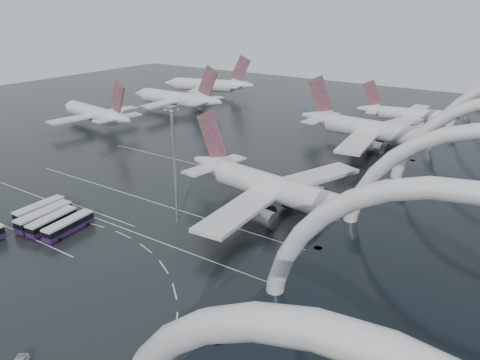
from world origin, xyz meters
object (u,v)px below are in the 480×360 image
Objects in this scene: jet_remote_mid at (177,99)px; floodlight_mast at (174,152)px; jet_remote_far at (210,85)px; bus_row_near_c at (52,222)px; gse_cart_belly_c at (242,217)px; bus_row_near_a at (40,210)px; bus_row_near_b at (44,217)px; gse_cart_belly_d at (369,226)px; airliner_gate_c at (418,116)px; airliner_gate_b at (381,132)px; jet_remote_west at (96,114)px; bus_row_near_d at (69,225)px; airliner_main at (283,192)px; gse_cart_belly_e at (321,201)px.

floodlight_mast reaches higher than jet_remote_mid.
jet_remote_far is 153.56m from bus_row_near_c.
jet_remote_far is at bearing 130.75° from gse_cart_belly_c.
gse_cart_belly_c is (11.02, 9.29, -15.85)m from floodlight_mast.
floodlight_mast is (28.25, 15.32, 14.89)m from bus_row_near_a.
bus_row_near_b is 71.46m from gse_cart_belly_d.
airliner_gate_c reaches higher than gse_cart_belly_c.
jet_remote_far is at bearing 163.66° from airliner_gate_b.
bus_row_near_c is at bearing -139.53° from floodlight_mast.
jet_remote_west is (-99.93, -35.96, -0.27)m from airliner_gate_b.
bus_row_near_d is (12.37, -1.32, -0.01)m from bus_row_near_a.
airliner_main reaches higher than gse_cart_belly_c.
bus_row_near_d is (69.79, -138.16, -3.84)m from jet_remote_far.
bus_row_near_b is at bearing -121.26° from airliner_gate_c.
bus_row_near_d is at bearing 99.55° from jet_remote_far.
bus_row_near_a is 0.47× the size of floodlight_mast.
gse_cart_belly_c is (31.47, 26.74, -0.94)m from bus_row_near_c.
jet_remote_far is 3.92× the size of bus_row_near_a.
jet_remote_mid reaches higher than airliner_gate_c.
airliner_main is 56.04m from bus_row_near_a.
airliner_gate_b reaches higher than bus_row_near_b.
jet_remote_west is 81.44m from bus_row_near_a.
airliner_main is 2.35× the size of floodlight_mast.
bus_row_near_b is at bearing 96.79° from jet_remote_far.
bus_row_near_c is 68.82m from gse_cart_belly_d.
jet_remote_mid reaches higher than gse_cart_belly_e.
jet_remote_far reaches higher than bus_row_near_a.
bus_row_near_c is at bearing -108.32° from bus_row_near_a.
jet_remote_far is 3.94× the size of bus_row_near_c.
airliner_main reaches higher than bus_row_near_c.
floodlight_mast is 45.08m from gse_cart_belly_d.
gse_cart_belly_c is 1.05× the size of gse_cart_belly_e.
airliner_main is at bearing -169.99° from gse_cart_belly_d.
airliner_gate_b is at bearing 176.82° from jet_remote_mid.
jet_remote_mid is at bearing 149.64° from gse_cart_belly_e.
jet_remote_west is 3.45× the size of bus_row_near_b.
airliner_main is 27.71× the size of gse_cart_belly_d.
floodlight_mast reaches higher than bus_row_near_b.
jet_remote_west reaches higher than gse_cart_belly_e.
bus_row_near_d is (-36.14, -134.48, -2.69)m from airliner_gate_c.
gse_cart_belly_c is 1.12× the size of gse_cart_belly_d.
floodlight_mast is (82.15, -45.62, 11.32)m from jet_remote_west.
gse_cart_belly_e is at bearing -80.90° from airliner_gate_b.
jet_remote_mid reaches higher than jet_remote_far.
jet_remote_mid is 4.00× the size of bus_row_near_d.
bus_row_near_c is at bearing -128.22° from airliner_main.
gse_cart_belly_c is at bearing 40.12° from floodlight_mast.
bus_row_near_d is at bearing -104.14° from airliner_gate_b.
bus_row_near_a is at bearing 62.81° from bus_row_near_b.
bus_row_near_c is (-38.22, -99.02, -3.87)m from airliner_gate_b.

